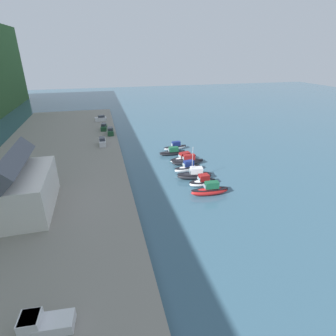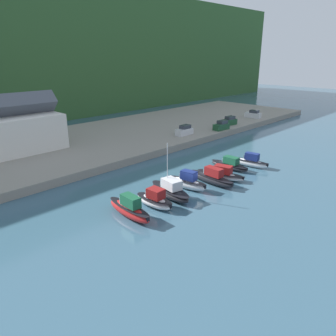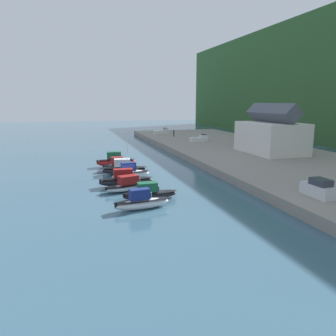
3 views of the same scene
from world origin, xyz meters
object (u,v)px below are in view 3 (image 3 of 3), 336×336
(moored_boat_1, at_px, (118,166))
(moored_boat_6, at_px, (150,193))
(moored_boat_0, at_px, (116,161))
(moored_boat_3, at_px, (130,173))
(moored_boat_7, at_px, (142,202))
(person_on_quay, at_px, (174,133))
(pickup_truck_0, at_px, (162,131))
(moored_boat_2, at_px, (124,169))
(dog_on_quay, at_px, (166,134))
(parked_car_1, at_px, (319,189))
(moored_boat_4, at_px, (126,180))
(moored_boat_5, at_px, (130,185))
(pickup_truck_1, at_px, (200,138))

(moored_boat_1, bearing_deg, moored_boat_6, 1.30)
(moored_boat_0, distance_m, moored_boat_3, 11.17)
(moored_boat_0, distance_m, moored_boat_7, 25.90)
(moored_boat_7, distance_m, person_on_quay, 66.19)
(pickup_truck_0, bearing_deg, moored_boat_1, -23.45)
(moored_boat_3, bearing_deg, moored_boat_0, 176.94)
(moored_boat_2, bearing_deg, dog_on_quay, 165.53)
(moored_boat_2, bearing_deg, moored_boat_6, 12.66)
(parked_car_1, bearing_deg, moored_boat_4, 140.41)
(moored_boat_4, distance_m, dog_on_quay, 57.98)
(moored_boat_3, distance_m, moored_boat_4, 4.18)
(moored_boat_1, distance_m, moored_boat_7, 21.94)
(moored_boat_7, height_order, pickup_truck_0, pickup_truck_0)
(moored_boat_2, xyz_separation_m, person_on_quay, (-43.30, 22.45, 1.45))
(moored_boat_3, relative_size, dog_on_quay, 7.95)
(moored_boat_2, relative_size, person_on_quay, 3.68)
(moored_boat_4, bearing_deg, dog_on_quay, 160.99)
(moored_boat_7, bearing_deg, moored_boat_5, 171.86)
(moored_boat_3, bearing_deg, moored_boat_6, -4.75)
(moored_boat_4, relative_size, person_on_quay, 3.70)
(moored_boat_1, relative_size, pickup_truck_0, 1.22)
(moored_boat_3, xyz_separation_m, parked_car_1, (20.00, 18.21, 1.25))
(pickup_truck_1, bearing_deg, dog_on_quay, -159.16)
(moored_boat_1, distance_m, moored_boat_3, 7.23)
(moored_boat_0, bearing_deg, moored_boat_7, 2.28)
(moored_boat_2, bearing_deg, pickup_truck_1, 148.36)
(moored_boat_3, distance_m, pickup_truck_0, 60.31)
(moored_boat_3, height_order, pickup_truck_0, pickup_truck_0)
(moored_boat_2, height_order, pickup_truck_1, moored_boat_2)
(moored_boat_7, bearing_deg, parked_car_1, 67.84)
(person_on_quay, bearing_deg, moored_boat_2, -27.41)
(parked_car_1, bearing_deg, moored_boat_6, 153.39)
(moored_boat_7, relative_size, dog_on_quay, 8.22)
(parked_car_1, bearing_deg, moored_boat_7, 164.68)
(parked_car_1, bearing_deg, dog_on_quay, 88.06)
(moored_boat_5, bearing_deg, moored_boat_1, 163.93)
(moored_boat_6, height_order, pickup_truck_1, pickup_truck_1)
(moored_boat_1, relative_size, parked_car_1, 1.38)
(moored_boat_2, height_order, moored_boat_4, moored_boat_2)
(moored_boat_0, bearing_deg, moored_boat_3, 7.43)
(moored_boat_2, bearing_deg, moored_boat_1, -161.66)
(moored_boat_2, distance_m, moored_boat_5, 10.43)
(parked_car_1, xyz_separation_m, dog_on_quay, (-69.84, 2.04, -0.46))
(moored_boat_5, distance_m, pickup_truck_1, 47.38)
(moored_boat_7, bearing_deg, person_on_quay, 152.16)
(moored_boat_1, height_order, moored_boat_2, moored_boat_2)
(moored_boat_5, distance_m, person_on_quay, 58.55)
(moored_boat_5, bearing_deg, moored_boat_7, -15.83)
(moored_boat_4, bearing_deg, parked_car_1, 53.59)
(moored_boat_3, height_order, parked_car_1, parked_car_1)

